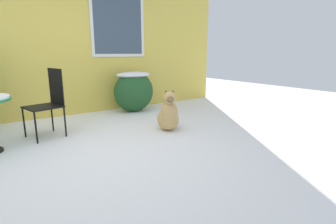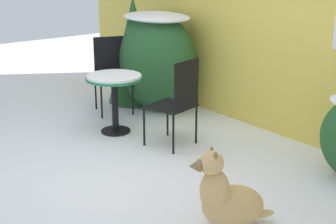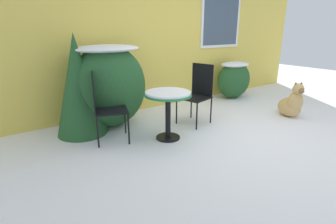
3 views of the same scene
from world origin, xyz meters
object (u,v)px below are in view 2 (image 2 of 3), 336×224
patio_table (114,86)px  patio_chair_near_table (112,72)px  dog (226,198)px  patio_chair_far_side (177,100)px

patio_table → patio_chair_near_table: size_ratio=0.71×
patio_table → dog: size_ratio=1.05×
dog → patio_table: bearing=-163.9°
patio_table → dog: 2.52m
patio_table → patio_chair_far_side: 0.88m
patio_chair_far_side → dog: 1.82m
patio_chair_near_table → dog: patio_chair_near_table is taller
patio_chair_near_table → patio_chair_far_side: bearing=-75.8°
patio_chair_near_table → patio_chair_far_side: same height
patio_table → patio_chair_near_table: (-0.79, 0.45, -0.03)m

